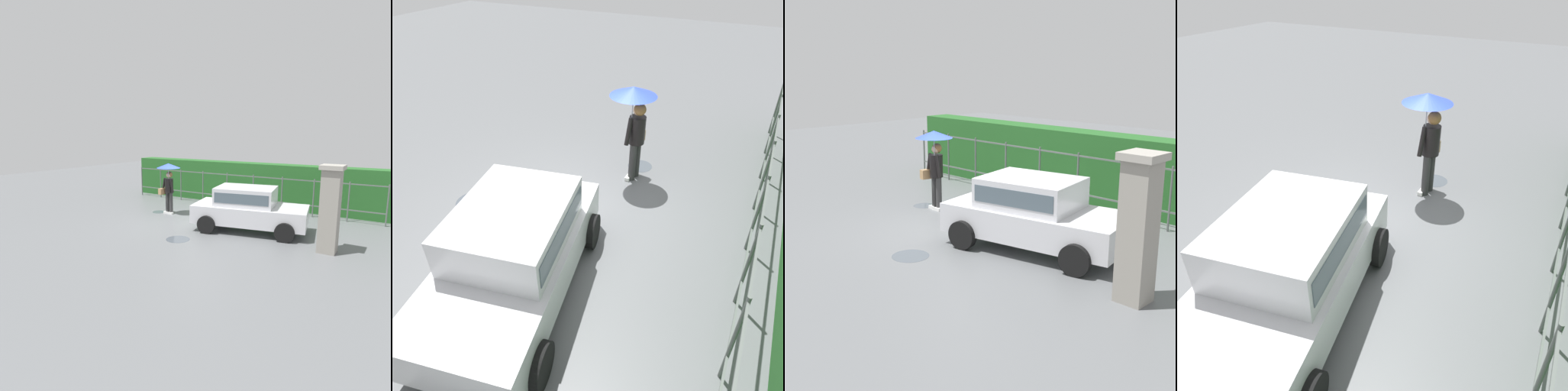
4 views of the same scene
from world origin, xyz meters
The scene contains 8 objects.
ground_plane centered at (0.00, 0.00, 0.00)m, with size 40.00×40.00×0.00m, color slate.
car centered at (2.20, -0.01, 0.80)m, with size 3.95×2.43×1.48m.
pedestrian centered at (-1.48, 0.43, 1.49)m, with size 0.93×0.93×2.06m.
gate_pillar centered at (4.92, -0.75, 1.24)m, with size 0.60×0.60×2.42m.
fence_section centered at (0.43, 3.04, 0.83)m, with size 11.38×0.05×1.50m.
hedge_row centered at (0.43, 4.04, 0.95)m, with size 12.33×0.90×1.90m, color #235B23.
puddle_near centered at (0.78, -2.09, 0.00)m, with size 0.74×0.74×0.00m, color #4C545B.
puddle_far centered at (-2.02, 0.47, 0.00)m, with size 0.56×0.56×0.00m, color #4C545B.
Camera 3 is at (8.89, -8.02, 3.75)m, focal length 49.13 mm.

